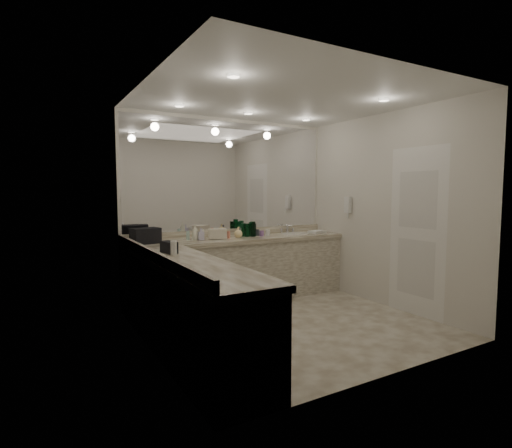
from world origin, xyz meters
TOP-DOWN VIEW (x-y plane):
  - floor at (0.00, 0.00)m, footprint 3.20×3.20m
  - ceiling at (0.00, 0.00)m, footprint 3.20×3.20m
  - wall_back at (0.00, 1.50)m, footprint 3.20×0.02m
  - wall_left at (-1.60, 0.00)m, footprint 0.02×3.00m
  - wall_right at (1.60, 0.00)m, footprint 0.02×3.00m
  - vanity_back_base at (0.00, 1.20)m, footprint 3.20×0.60m
  - vanity_back_top at (0.00, 1.19)m, footprint 3.20×0.64m
  - vanity_left_base at (-1.30, -0.30)m, footprint 0.60×2.40m
  - vanity_left_top at (-1.29, -0.30)m, footprint 0.64×2.42m
  - backsplash_back at (0.00, 1.48)m, footprint 3.20×0.04m
  - backsplash_left at (-1.58, 0.00)m, footprint 0.04×3.00m
  - mirror_back at (0.00, 1.49)m, footprint 3.12×0.01m
  - mirror_left at (-1.59, 0.00)m, footprint 0.01×2.92m
  - sink at (0.95, 1.20)m, footprint 0.44×0.44m
  - faucet at (0.95, 1.41)m, footprint 0.24×0.16m
  - wall_phone at (1.56, 0.70)m, footprint 0.06×0.10m
  - door at (1.59, -0.50)m, footprint 0.02×0.82m
  - black_toiletry_bag at (-1.33, 1.22)m, footprint 0.37×0.27m
  - black_bag_spill at (-1.30, 0.35)m, footprint 0.14×0.24m
  - cream_cosmetic_case at (-0.36, 1.19)m, footprint 0.27×0.21m
  - hand_towel at (1.31, 1.11)m, footprint 0.29×0.23m
  - lotion_left at (-1.30, 0.20)m, footprint 0.06×0.06m
  - soap_bottle_a at (-0.66, 1.24)m, footprint 0.09×0.09m
  - soap_bottle_b at (-0.59, 1.20)m, footprint 0.08×0.08m
  - soap_bottle_c at (-0.02, 1.21)m, footprint 0.14×0.14m
  - green_bottle_0 at (0.25, 1.25)m, footprint 0.07×0.07m
  - green_bottle_1 at (0.26, 1.33)m, footprint 0.07×0.07m
  - green_bottle_2 at (0.14, 1.24)m, footprint 0.07×0.07m
  - green_bottle_3 at (0.12, 1.31)m, footprint 0.07×0.07m
  - green_bottle_4 at (0.22, 1.22)m, footprint 0.07×0.07m
  - amenity_bottle_0 at (-0.55, 1.26)m, footprint 0.05×0.05m
  - amenity_bottle_1 at (-0.73, 1.31)m, footprint 0.05×0.05m
  - amenity_bottle_2 at (0.35, 1.19)m, footprint 0.06×0.06m
  - amenity_bottle_3 at (-0.00, 1.21)m, footprint 0.04×0.04m
  - amenity_bottle_4 at (0.43, 1.15)m, footprint 0.06×0.06m
  - amenity_bottle_5 at (-1.23, 1.29)m, footprint 0.05×0.05m
  - amenity_bottle_6 at (0.34, 1.30)m, footprint 0.05×0.05m
  - amenity_bottle_7 at (-0.18, 1.20)m, footprint 0.04×0.04m
  - amenity_bottle_8 at (-0.18, 1.21)m, footprint 0.04×0.04m

SIDE VIEW (x-z plane):
  - floor at x=0.00m, z-range 0.00..0.00m
  - vanity_back_base at x=0.00m, z-range 0.00..0.84m
  - vanity_left_base at x=-1.30m, z-range 0.00..0.84m
  - vanity_back_top at x=0.00m, z-range 0.84..0.90m
  - vanity_left_top at x=-1.29m, z-range 0.84..0.90m
  - sink at x=0.95m, z-range 0.88..0.91m
  - hand_towel at x=1.31m, z-range 0.90..0.94m
  - amenity_bottle_2 at x=0.35m, z-range 0.90..0.98m
  - amenity_bottle_5 at x=-1.23m, z-range 0.90..0.98m
  - amenity_bottle_6 at x=0.34m, z-range 0.90..0.99m
  - amenity_bottle_4 at x=0.43m, z-range 0.90..1.00m
  - amenity_bottle_7 at x=-0.18m, z-range 0.90..1.00m
  - amenity_bottle_8 at x=-0.18m, z-range 0.90..1.00m
  - backsplash_back at x=0.00m, z-range 0.90..1.00m
  - backsplash_left at x=-1.58m, z-range 0.90..1.00m
  - amenity_bottle_1 at x=-0.73m, z-range 0.90..1.02m
  - black_bag_spill at x=-1.30m, z-range 0.90..1.02m
  - amenity_bottle_3 at x=0.00m, z-range 0.90..1.04m
  - cream_cosmetic_case at x=-0.36m, z-range 0.90..1.04m
  - amenity_bottle_0 at x=-0.55m, z-range 0.90..1.04m
  - faucet at x=0.95m, z-range 0.90..1.04m
  - lotion_left at x=-1.30m, z-range 0.90..1.05m
  - soap_bottle_c at x=-0.02m, z-range 0.90..1.05m
  - soap_bottle_b at x=-0.59m, z-range 0.90..1.07m
  - green_bottle_0 at x=0.25m, z-range 0.90..1.08m
  - green_bottle_2 at x=0.14m, z-range 0.90..1.09m
  - green_bottle_3 at x=0.12m, z-range 0.90..1.09m
  - black_toiletry_bag at x=-1.33m, z-range 0.90..1.09m
  - green_bottle_1 at x=0.26m, z-range 0.90..1.10m
  - soap_bottle_a at x=-0.66m, z-range 0.90..1.11m
  - green_bottle_4 at x=0.22m, z-range 0.90..1.12m
  - door at x=1.59m, z-range 0.00..2.10m
  - wall_back at x=0.00m, z-range 0.00..2.60m
  - wall_left at x=-1.60m, z-range 0.00..2.60m
  - wall_right at x=1.60m, z-range 0.00..2.60m
  - wall_phone at x=1.56m, z-range 1.23..1.47m
  - mirror_back at x=0.00m, z-range 1.00..2.55m
  - mirror_left at x=-1.59m, z-range 1.00..2.55m
  - ceiling at x=0.00m, z-range 2.60..2.60m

